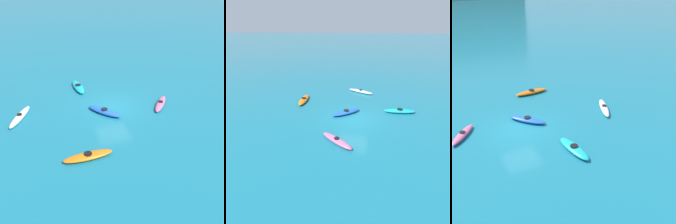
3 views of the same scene
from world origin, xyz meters
TOP-DOWN VIEW (x-y plane):
  - ground_plane at (0.00, 0.00)m, footprint 600.00×600.00m
  - kayak_orange at (3.02, 5.61)m, footprint 3.02×1.03m
  - kayak_pink at (-3.59, 0.74)m, footprint 1.99×2.51m
  - kayak_blue at (0.86, 0.78)m, footprint 2.39×2.60m
  - kayak_white at (6.87, -0.04)m, footprint 1.81×3.07m
  - kayak_cyan at (2.03, -3.94)m, footprint 1.02×2.83m

SIDE VIEW (x-z plane):
  - ground_plane at x=0.00m, z-range 0.00..0.00m
  - kayak_white at x=6.87m, z-range -0.02..0.35m
  - kayak_pink at x=-3.59m, z-range -0.02..0.35m
  - kayak_orange at x=3.02m, z-range -0.02..0.35m
  - kayak_blue at x=0.86m, z-range -0.02..0.35m
  - kayak_cyan at x=2.03m, z-range -0.02..0.35m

